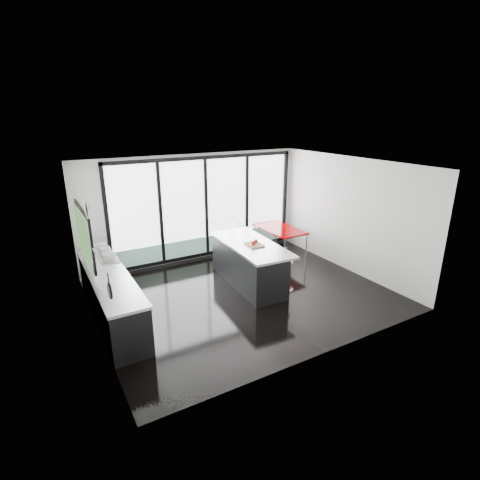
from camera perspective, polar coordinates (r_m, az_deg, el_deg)
floor at (r=8.27m, az=0.44°, el=-8.26°), size 6.00×5.00×0.00m
ceiling at (r=7.43m, az=0.49°, el=11.35°), size 6.00×5.00×0.00m
wall_back at (r=10.00m, az=-5.35°, el=4.28°), size 6.00×0.09×2.80m
wall_front at (r=5.86m, az=12.96°, el=-5.49°), size 6.00×0.00×2.80m
wall_left at (r=7.02m, az=-22.17°, el=-0.91°), size 0.26×5.00×2.80m
wall_right at (r=9.55m, az=16.23°, el=3.71°), size 0.00×5.00×2.80m
counter_cabinets at (r=7.59m, az=-19.05°, el=-8.08°), size 0.69×3.24×1.36m
island at (r=8.59m, az=1.21°, el=-3.57°), size 1.16×2.45×1.27m
bar_stool_near at (r=8.41m, az=6.73°, el=-5.25°), size 0.47×0.47×0.71m
bar_stool_far at (r=8.78m, az=3.06°, el=-4.10°), size 0.55×0.55×0.70m
red_table at (r=10.34m, az=6.04°, el=-0.31°), size 0.86×1.49×0.80m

